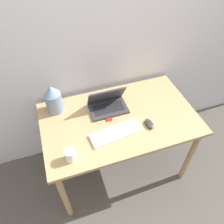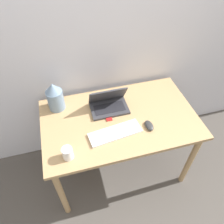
{
  "view_description": "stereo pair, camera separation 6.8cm",
  "coord_description": "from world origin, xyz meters",
  "px_view_note": "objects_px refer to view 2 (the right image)",
  "views": [
    {
      "loc": [
        -0.44,
        -0.72,
        2.08
      ],
      "look_at": [
        -0.07,
        0.36,
        0.86
      ],
      "focal_mm": 35.0,
      "sensor_mm": 36.0,
      "label": 1
    },
    {
      "loc": [
        -0.37,
        -0.74,
        2.08
      ],
      "look_at": [
        -0.07,
        0.36,
        0.86
      ],
      "focal_mm": 35.0,
      "sensor_mm": 36.0,
      "label": 2
    }
  ],
  "objects_px": {
    "keyboard": "(115,133)",
    "vase": "(55,97)",
    "laptop": "(109,104)",
    "mouse": "(149,126)",
    "mug": "(68,153)",
    "mp3_player": "(109,118)"
  },
  "relations": [
    {
      "from": "keyboard",
      "to": "mouse",
      "type": "relative_size",
      "value": 3.91
    },
    {
      "from": "mug",
      "to": "laptop",
      "type": "bearing_deg",
      "value": 45.15
    },
    {
      "from": "keyboard",
      "to": "mug",
      "type": "distance_m",
      "value": 0.39
    },
    {
      "from": "mouse",
      "to": "mp3_player",
      "type": "distance_m",
      "value": 0.32
    },
    {
      "from": "mouse",
      "to": "mp3_player",
      "type": "relative_size",
      "value": 2.0
    },
    {
      "from": "laptop",
      "to": "vase",
      "type": "relative_size",
      "value": 1.22
    },
    {
      "from": "keyboard",
      "to": "vase",
      "type": "bearing_deg",
      "value": 134.81
    },
    {
      "from": "laptop",
      "to": "mouse",
      "type": "relative_size",
      "value": 2.91
    },
    {
      "from": "mp3_player",
      "to": "mug",
      "type": "xyz_separation_m",
      "value": [
        -0.36,
        -0.27,
        0.04
      ]
    },
    {
      "from": "vase",
      "to": "laptop",
      "type": "bearing_deg",
      "value": -15.4
    },
    {
      "from": "laptop",
      "to": "mug",
      "type": "bearing_deg",
      "value": -134.85
    },
    {
      "from": "laptop",
      "to": "keyboard",
      "type": "height_order",
      "value": "laptop"
    },
    {
      "from": "laptop",
      "to": "mp3_player",
      "type": "bearing_deg",
      "value": -103.85
    },
    {
      "from": "laptop",
      "to": "vase",
      "type": "xyz_separation_m",
      "value": [
        -0.42,
        0.11,
        0.08
      ]
    },
    {
      "from": "keyboard",
      "to": "vase",
      "type": "xyz_separation_m",
      "value": [
        -0.39,
        0.4,
        0.11
      ]
    },
    {
      "from": "mouse",
      "to": "vase",
      "type": "relative_size",
      "value": 0.42
    },
    {
      "from": "mouse",
      "to": "mug",
      "type": "xyz_separation_m",
      "value": [
        -0.64,
        -0.11,
        0.03
      ]
    },
    {
      "from": "laptop",
      "to": "mp3_player",
      "type": "relative_size",
      "value": 5.82
    },
    {
      "from": "keyboard",
      "to": "mp3_player",
      "type": "xyz_separation_m",
      "value": [
        -0.01,
        0.16,
        -0.01
      ]
    },
    {
      "from": "keyboard",
      "to": "mp3_player",
      "type": "relative_size",
      "value": 7.81
    },
    {
      "from": "mp3_player",
      "to": "keyboard",
      "type": "bearing_deg",
      "value": -87.07
    },
    {
      "from": "mouse",
      "to": "vase",
      "type": "distance_m",
      "value": 0.79
    }
  ]
}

